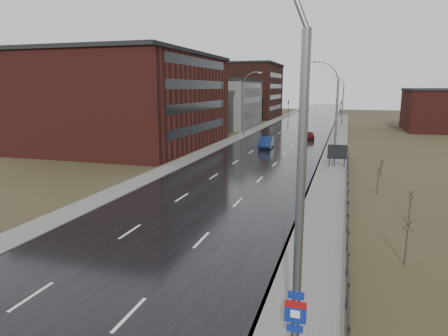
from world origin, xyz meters
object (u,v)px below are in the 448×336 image
Objects in this scene: billboard at (337,153)px; car_far at (309,135)px; streetlight_main at (288,186)px; car_near at (266,143)px.

billboard is 25.07m from car_far.
car_far is (-4.48, 58.37, -5.38)m from streetlight_main.
car_far is (-5.10, 24.52, -1.07)m from billboard.
billboard is 0.66× the size of car_far.
car_near is 13.38m from car_far.
streetlight_main is at bearing 86.53° from car_far.
streetlight_main is 47.21m from car_near.
billboard is at bearing 93.90° from car_far.
streetlight_main reaches higher than billboard.
car_far is at bearing 94.38° from streetlight_main.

